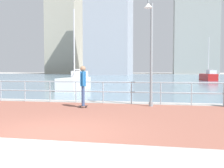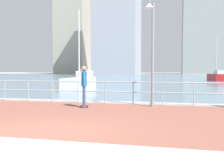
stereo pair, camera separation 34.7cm
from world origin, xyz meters
name	(u,v)px [view 1 (the left image)]	position (x,y,z in m)	size (l,w,h in m)	color
ground	(145,79)	(0.00, 40.00, 0.00)	(220.00, 220.00, 0.00)	#ADAAA5
brick_paving	(83,115)	(0.00, 2.76, 0.00)	(28.00, 6.76, 0.01)	#935647
harbor_water	(148,77)	(0.00, 51.14, 0.00)	(180.00, 88.00, 0.00)	slate
waterfront_railing	(103,88)	(0.00, 6.14, 0.75)	(25.25, 0.06, 1.09)	#9EADB7
lamppost	(150,42)	(2.33, 5.38, 2.88)	(0.40, 0.80, 5.20)	gray
skateboarder	(83,83)	(-0.53, 4.52, 1.10)	(0.41, 0.55, 1.82)	black
sailboat_blue	(75,82)	(-4.20, 14.13, 0.63)	(1.45, 4.68, 6.57)	white
sailboat_gray	(208,76)	(9.99, 35.85, 0.64)	(2.12, 4.95, 6.74)	#B21E1E
tower_concrete	(195,25)	(15.87, 101.69, 19.35)	(16.68, 12.03, 40.36)	#939993
tower_beige	(110,15)	(-14.21, 78.44, 19.77)	(13.93, 15.39, 41.21)	#A3A8B2
tower_slate	(65,32)	(-39.32, 102.49, 18.34)	(13.30, 13.44, 38.34)	#B2AD99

